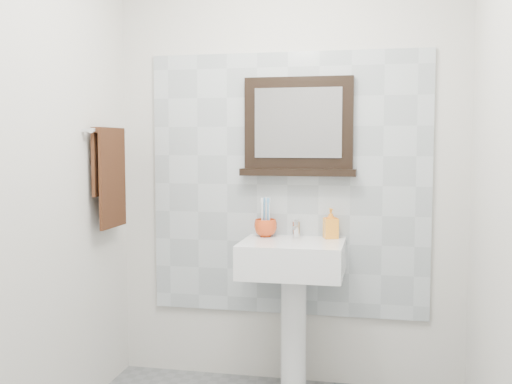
% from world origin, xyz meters
% --- Properties ---
extents(back_wall, '(2.00, 0.01, 2.50)m').
position_xyz_m(back_wall, '(0.00, 1.10, 1.25)').
color(back_wall, silver).
rests_on(back_wall, ground).
extents(front_wall, '(2.00, 0.01, 2.50)m').
position_xyz_m(front_wall, '(0.00, -1.10, 1.25)').
color(front_wall, silver).
rests_on(front_wall, ground).
extents(left_wall, '(0.01, 2.20, 2.50)m').
position_xyz_m(left_wall, '(-1.00, 0.00, 1.25)').
color(left_wall, silver).
rests_on(left_wall, ground).
extents(splashback, '(1.60, 0.02, 1.50)m').
position_xyz_m(splashback, '(0.00, 1.09, 1.15)').
color(splashback, '#A8B1B6').
rests_on(splashback, back_wall).
extents(pedestal_sink, '(0.55, 0.44, 0.96)m').
position_xyz_m(pedestal_sink, '(0.06, 0.87, 0.68)').
color(pedestal_sink, white).
rests_on(pedestal_sink, ground).
extents(toothbrush_cup, '(0.14, 0.14, 0.10)m').
position_xyz_m(toothbrush_cup, '(-0.11, 1.00, 0.91)').
color(toothbrush_cup, '#C94217').
rests_on(toothbrush_cup, pedestal_sink).
extents(toothbrushes, '(0.05, 0.04, 0.21)m').
position_xyz_m(toothbrushes, '(-0.11, 1.00, 0.98)').
color(toothbrushes, white).
rests_on(toothbrushes, toothbrush_cup).
extents(soap_dispenser, '(0.10, 0.10, 0.17)m').
position_xyz_m(soap_dispenser, '(0.25, 1.01, 0.94)').
color(soap_dispenser, orange).
rests_on(soap_dispenser, pedestal_sink).
extents(framed_mirror, '(0.65, 0.11, 0.55)m').
position_xyz_m(framed_mirror, '(0.06, 1.06, 1.47)').
color(framed_mirror, black).
rests_on(framed_mirror, back_wall).
extents(towel_bar, '(0.07, 0.40, 0.03)m').
position_xyz_m(towel_bar, '(-0.95, 0.76, 1.45)').
color(towel_bar, silver).
rests_on(towel_bar, left_wall).
extents(hand_towel, '(0.06, 0.30, 0.55)m').
position_xyz_m(hand_towel, '(-0.94, 0.76, 1.24)').
color(hand_towel, '#341B0E').
rests_on(hand_towel, towel_bar).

